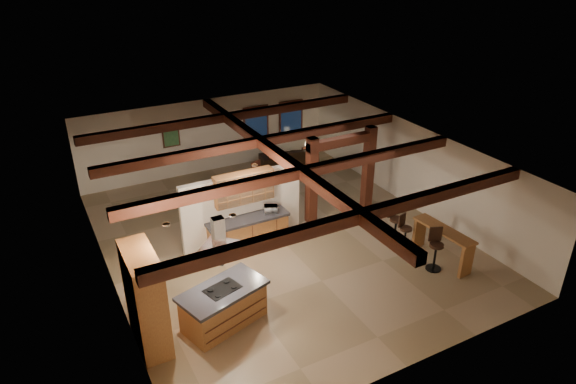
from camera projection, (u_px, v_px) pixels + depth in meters
name	position (u px, v px, depth m)	size (l,w,h in m)	color
ground	(280.00, 239.00, 15.85)	(12.00, 12.00, 0.00)	tan
room_walls	(279.00, 187.00, 15.06)	(12.00, 12.00, 12.00)	white
ceiling_beams	(279.00, 156.00, 14.63)	(10.00, 12.00, 0.28)	#3D1D0F
timber_posts	(341.00, 165.00, 16.52)	(2.50, 0.30, 2.90)	#3D1D0F
partition_wall	(242.00, 208.00, 15.34)	(3.80, 0.18, 2.20)	white
pantry_cabinet	(146.00, 299.00, 11.29)	(0.67, 1.60, 2.40)	#A97336
back_counter	(248.00, 232.00, 15.31)	(2.50, 0.66, 0.94)	#A97336
upper_display_cabinet	(244.00, 188.00, 14.85)	(1.80, 0.36, 0.95)	#A97336
range_hood	(220.00, 261.00, 11.60)	(1.10, 1.10, 1.40)	silver
back_windows	(274.00, 124.00, 21.05)	(2.70, 0.07, 1.70)	#3D1D0F
framed_art	(171.00, 136.00, 19.15)	(0.65, 0.05, 0.85)	#3D1D0F
recessed_cans	(221.00, 199.00, 11.98)	(3.16, 2.46, 0.03)	silver
kitchen_island	(224.00, 306.00, 12.16)	(2.27, 1.63, 1.02)	#A97336
dining_table	(253.00, 196.00, 17.74)	(1.93, 1.08, 0.68)	#3E180F
sofa	(289.00, 157.00, 20.89)	(2.32, 0.91, 0.68)	black
microwave	(271.00, 209.00, 15.37)	(0.40, 0.27, 0.22)	#B6B6BA
bar_counter	(443.00, 240.00, 14.48)	(0.62, 2.00, 1.03)	#A97336
side_table	(308.00, 155.00, 21.30)	(0.43, 0.43, 0.53)	#3D1D0F
table_lamp	(308.00, 143.00, 21.07)	(0.29, 0.29, 0.34)	black
bar_stool_a	(435.00, 249.00, 14.16)	(0.47, 0.48, 1.24)	black
bar_stool_b	(404.00, 232.00, 15.09)	(0.41, 0.42, 1.12)	black
bar_stool_c	(395.00, 223.00, 15.41)	(0.44, 0.46, 1.26)	black
dining_chairs	(253.00, 188.00, 17.61)	(2.50, 2.50, 1.26)	#3D1D0F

